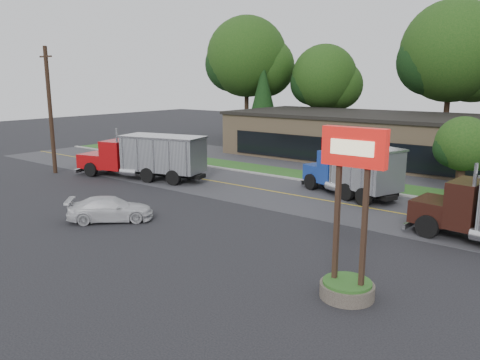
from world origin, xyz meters
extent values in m
plane|color=#2D2D31|center=(0.00, 0.00, 0.00)|extent=(140.00, 140.00, 0.00)
cube|color=#4A4A4E|center=(0.00, 9.00, 0.00)|extent=(60.00, 8.00, 0.02)
cube|color=gold|center=(0.00, 9.00, 0.00)|extent=(60.00, 0.12, 0.01)
cube|color=#9E9E99|center=(0.00, 13.20, 0.00)|extent=(60.00, 0.30, 0.12)
cube|color=#28591E|center=(0.00, 15.00, 0.00)|extent=(60.00, 3.40, 0.03)
cube|color=#4A4A4E|center=(0.00, 20.00, 0.00)|extent=(60.00, 7.00, 0.02)
cube|color=tan|center=(2.00, 26.00, 2.00)|extent=(32.00, 12.00, 4.00)
cylinder|color=#382619|center=(-18.00, 3.50, 5.00)|extent=(0.32, 0.32, 10.00)
cube|color=#382619|center=(-18.00, 3.50, 9.20)|extent=(1.60, 0.12, 0.12)
cylinder|color=#6B6054|center=(10.50, -2.50, 0.25)|extent=(1.90, 1.90, 0.50)
cylinder|color=#28591E|center=(10.50, -2.50, 0.55)|extent=(1.70, 1.70, 0.10)
cube|color=#332116|center=(10.00, -2.50, 2.60)|extent=(0.16, 0.16, 5.00)
cube|color=#332116|center=(11.00, -2.50, 2.60)|extent=(0.16, 0.16, 5.00)
cube|color=red|center=(10.50, -2.50, 5.30)|extent=(2.20, 0.35, 1.30)
cube|color=beige|center=(10.50, -2.69, 5.30)|extent=(1.50, 0.04, 0.50)
cube|color=beige|center=(10.50, -2.31, 5.30)|extent=(1.50, 0.04, 0.50)
cylinder|color=#382619|center=(-20.00, 32.00, 2.77)|extent=(0.56, 0.56, 5.53)
sphere|color=#163D10|center=(-20.00, 32.00, 10.27)|extent=(10.12, 10.12, 10.12)
sphere|color=#163D10|center=(-18.10, 33.26, 9.01)|extent=(7.59, 7.59, 7.59)
sphere|color=black|center=(-21.58, 31.05, 9.33)|extent=(6.95, 6.95, 6.95)
cylinder|color=#382619|center=(-10.00, 34.00, 2.08)|extent=(0.56, 0.56, 4.17)
sphere|color=#163D10|center=(-10.00, 34.00, 7.74)|extent=(7.62, 7.62, 7.62)
sphere|color=#163D10|center=(-8.57, 34.95, 6.79)|extent=(5.72, 5.72, 5.72)
sphere|color=black|center=(-11.19, 33.29, 7.03)|extent=(5.24, 5.24, 5.24)
cylinder|color=#382619|center=(4.00, 34.00, 2.74)|extent=(0.56, 0.56, 5.49)
sphere|color=#163D10|center=(4.00, 34.00, 10.19)|extent=(10.03, 10.03, 10.03)
sphere|color=#163D10|center=(5.88, 35.25, 8.93)|extent=(7.52, 7.52, 7.52)
sphere|color=black|center=(2.43, 33.06, 9.25)|extent=(6.90, 6.90, 6.90)
cylinder|color=#382619|center=(-16.00, 30.00, 0.50)|extent=(0.44, 0.44, 1.00)
cone|color=black|center=(-16.00, 30.00, 5.28)|extent=(4.22, 4.22, 8.64)
cylinder|color=#382619|center=(10.00, 15.00, 0.94)|extent=(0.56, 0.56, 1.88)
sphere|color=#163D10|center=(10.00, 15.00, 3.50)|extent=(3.45, 3.45, 3.45)
sphere|color=#163D10|center=(10.65, 15.43, 3.07)|extent=(2.58, 2.58, 2.58)
sphere|color=black|center=(9.46, 14.68, 3.18)|extent=(2.37, 2.37, 2.37)
cube|color=black|center=(-10.55, 6.50, 0.57)|extent=(10.10, 3.41, 0.28)
cube|color=#B00C0F|center=(-14.84, 5.44, 1.12)|extent=(2.91, 2.82, 1.10)
cube|color=#B00C0F|center=(-12.91, 5.92, 1.72)|extent=(2.29, 2.75, 2.20)
cube|color=black|center=(-13.66, 5.73, 2.12)|extent=(0.56, 2.05, 0.90)
cube|color=silver|center=(-8.83, 6.92, 2.02)|extent=(6.49, 3.88, 2.50)
cube|color=silver|center=(-8.83, 6.92, 3.32)|extent=(6.68, 4.06, 0.12)
cylinder|color=black|center=(-14.90, 6.61, 0.57)|extent=(1.15, 0.60, 1.10)
cylinder|color=black|center=(-14.35, 4.38, 0.57)|extent=(1.15, 0.60, 1.10)
cylinder|color=black|center=(-8.68, 8.15, 0.57)|extent=(1.15, 0.60, 1.10)
cylinder|color=black|center=(-8.13, 5.91, 0.57)|extent=(1.15, 0.60, 1.10)
cube|color=black|center=(4.41, 11.12, 0.57)|extent=(6.57, 3.33, 0.28)
cube|color=#1B3B99|center=(1.71, 12.16, 1.12)|extent=(2.31, 2.72, 1.10)
cube|color=#1B3B99|center=(2.93, 11.69, 1.72)|extent=(1.94, 2.66, 2.20)
cube|color=black|center=(2.45, 11.87, 2.12)|extent=(0.81, 1.98, 0.90)
cube|color=silver|center=(5.49, 10.70, 2.02)|extent=(4.61, 3.76, 2.50)
cube|color=silver|center=(5.49, 10.70, 3.32)|extent=(4.81, 3.96, 0.12)
cylinder|color=black|center=(2.26, 13.18, 0.57)|extent=(1.15, 0.72, 1.10)
cylinder|color=black|center=(1.43, 11.03, 0.57)|extent=(1.15, 0.72, 1.10)
cylinder|color=black|center=(6.18, 11.67, 0.57)|extent=(1.15, 0.72, 1.10)
cylinder|color=black|center=(5.35, 9.52, 0.57)|extent=(1.15, 0.72, 1.10)
cube|color=black|center=(10.75, 6.84, 1.12)|extent=(2.00, 2.47, 1.10)
cube|color=black|center=(12.19, 6.69, 1.72)|extent=(1.53, 2.52, 2.20)
cube|color=black|center=(11.63, 6.74, 2.12)|extent=(0.28, 2.09, 0.90)
cylinder|color=black|center=(11.03, 7.96, 0.57)|extent=(1.13, 0.46, 1.10)
cylinder|color=black|center=(10.79, 5.68, 0.57)|extent=(1.13, 0.46, 1.10)
imported|color=silver|center=(-3.53, -1.91, 0.65)|extent=(4.43, 4.47, 1.30)
camera|label=1|loc=(16.85, -16.75, 7.47)|focal=35.00mm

